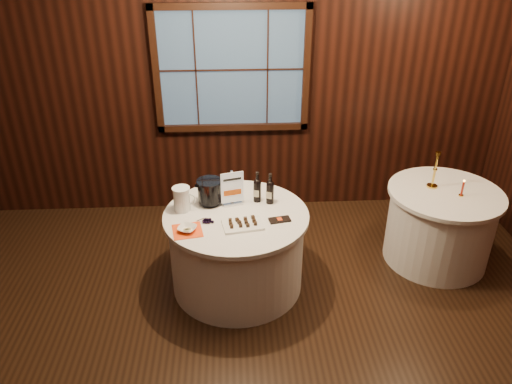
{
  "coord_description": "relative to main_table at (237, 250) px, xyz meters",
  "views": [
    {
      "loc": [
        -0.03,
        -2.74,
        3.03
      ],
      "look_at": [
        0.17,
        0.9,
        1.04
      ],
      "focal_mm": 35.0,
      "sensor_mm": 36.0,
      "label": 1
    }
  ],
  "objects": [
    {
      "name": "ground",
      "position": [
        0.0,
        -1.0,
        -0.39
      ],
      "size": [
        6.0,
        6.0,
        0.0
      ],
      "primitive_type": "plane",
      "color": "black",
      "rests_on": "ground"
    },
    {
      "name": "back_wall",
      "position": [
        0.0,
        1.48,
        1.16
      ],
      "size": [
        6.0,
        0.1,
        3.0
      ],
      "color": "black",
      "rests_on": "ground"
    },
    {
      "name": "main_table",
      "position": [
        0.0,
        0.0,
        0.0
      ],
      "size": [
        1.28,
        1.28,
        0.77
      ],
      "color": "white",
      "rests_on": "ground"
    },
    {
      "name": "side_table",
      "position": [
        2.0,
        0.3,
        0.0
      ],
      "size": [
        1.08,
        1.08,
        0.77
      ],
      "color": "white",
      "rests_on": "ground"
    },
    {
      "name": "sign_stand",
      "position": [
        -0.03,
        0.17,
        0.5
      ],
      "size": [
        0.2,
        0.14,
        0.33
      ],
      "rotation": [
        0.0,
        0.0,
        0.26
      ],
      "color": "silver",
      "rests_on": "main_table"
    },
    {
      "name": "port_bottle_left",
      "position": [
        0.2,
        0.22,
        0.51
      ],
      "size": [
        0.07,
        0.08,
        0.29
      ],
      "rotation": [
        0.0,
        0.0,
        -0.33
      ],
      "color": "black",
      "rests_on": "main_table"
    },
    {
      "name": "port_bottle_right",
      "position": [
        0.31,
        0.18,
        0.51
      ],
      "size": [
        0.07,
        0.08,
        0.29
      ],
      "rotation": [
        0.0,
        0.0,
        -0.38
      ],
      "color": "black",
      "rests_on": "main_table"
    },
    {
      "name": "ice_bucket",
      "position": [
        -0.23,
        0.19,
        0.51
      ],
      "size": [
        0.23,
        0.23,
        0.24
      ],
      "color": "black",
      "rests_on": "main_table"
    },
    {
      "name": "chocolate_plate",
      "position": [
        0.05,
        -0.2,
        0.4
      ],
      "size": [
        0.37,
        0.28,
        0.05
      ],
      "rotation": [
        0.0,
        0.0,
        0.17
      ],
      "color": "white",
      "rests_on": "main_table"
    },
    {
      "name": "chocolate_box",
      "position": [
        0.37,
        -0.13,
        0.39
      ],
      "size": [
        0.2,
        0.12,
        0.02
      ],
      "primitive_type": "cube",
      "rotation": [
        0.0,
        0.0,
        0.19
      ],
      "color": "black",
      "rests_on": "main_table"
    },
    {
      "name": "grape_bunch",
      "position": [
        -0.24,
        -0.12,
        0.4
      ],
      "size": [
        0.16,
        0.08,
        0.04
      ],
      "rotation": [
        0.0,
        0.0,
        -0.24
      ],
      "color": "black",
      "rests_on": "main_table"
    },
    {
      "name": "glass_pitcher",
      "position": [
        -0.47,
        0.09,
        0.5
      ],
      "size": [
        0.21,
        0.16,
        0.22
      ],
      "rotation": [
        0.0,
        0.0,
        -0.18
      ],
      "color": "white",
      "rests_on": "main_table"
    },
    {
      "name": "orange_napkin",
      "position": [
        -0.41,
        -0.25,
        0.38
      ],
      "size": [
        0.28,
        0.28,
        0.0
      ],
      "primitive_type": "cube",
      "rotation": [
        0.0,
        0.0,
        0.18
      ],
      "color": "#FA4915",
      "rests_on": "main_table"
    },
    {
      "name": "cracker_bowl",
      "position": [
        -0.41,
        -0.25,
        0.4
      ],
      "size": [
        0.19,
        0.19,
        0.04
      ],
      "primitive_type": "imported",
      "rotation": [
        0.0,
        0.0,
        -0.38
      ],
      "color": "white",
      "rests_on": "orange_napkin"
    },
    {
      "name": "brass_candlestick",
      "position": [
        1.89,
        0.4,
        0.51
      ],
      "size": [
        0.1,
        0.1,
        0.37
      ],
      "color": "gold",
      "rests_on": "side_table"
    },
    {
      "name": "red_candle",
      "position": [
        2.1,
        0.21,
        0.45
      ],
      "size": [
        0.05,
        0.05,
        0.17
      ],
      "color": "gold",
      "rests_on": "side_table"
    }
  ]
}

